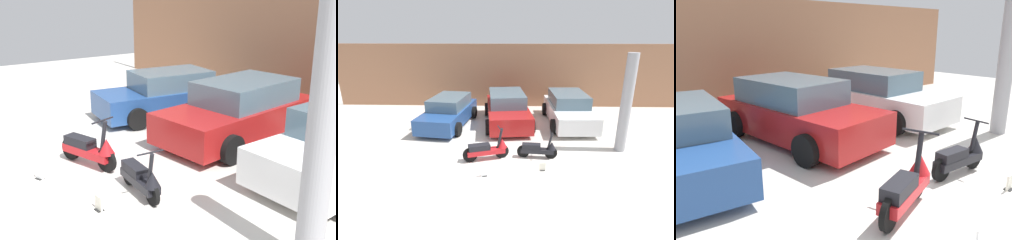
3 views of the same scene
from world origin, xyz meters
The scene contains 10 objects.
ground_plane centered at (0.00, 0.00, 0.00)m, with size 28.00×28.00×0.00m, color silver.
wall_back centered at (0.00, 7.79, 1.74)m, with size 19.60×0.12×3.48m, color #9E6B4C.
scooter_front_left centered at (-0.55, 1.07, 0.39)m, with size 1.53×0.75×1.10m.
scooter_front_right centered at (1.17, 1.23, 0.34)m, with size 1.37×0.49×0.96m.
car_rear_left centered at (-2.67, 4.47, 0.63)m, with size 2.24×4.03×1.31m.
car_rear_center centered at (-0.01, 4.80, 0.69)m, with size 2.44×4.44×1.45m.
car_rear_right centered at (2.85, 4.89, 0.68)m, with size 2.13×4.24×1.42m.
placard_near_left_scooter centered at (-0.57, -0.02, 0.11)m, with size 0.20×0.17×0.26m.
placard_near_right_scooter centered at (1.22, 0.37, 0.11)m, with size 0.20×0.13×0.26m.
support_column_side centered at (4.19, 1.94, 1.74)m, with size 0.37×0.37×3.48m, color #99999E.
Camera 2 is at (0.30, -6.91, 4.16)m, focal length 28.00 mm.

